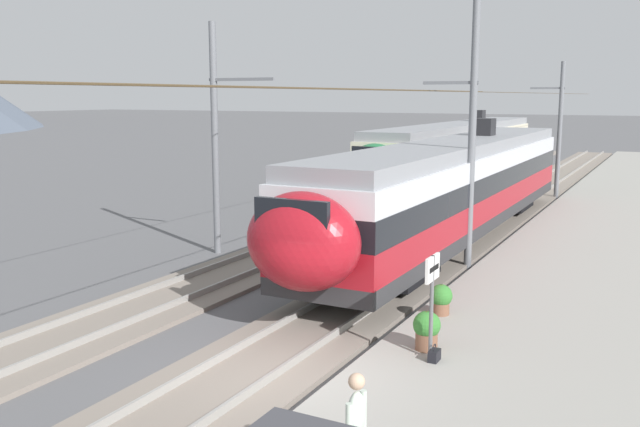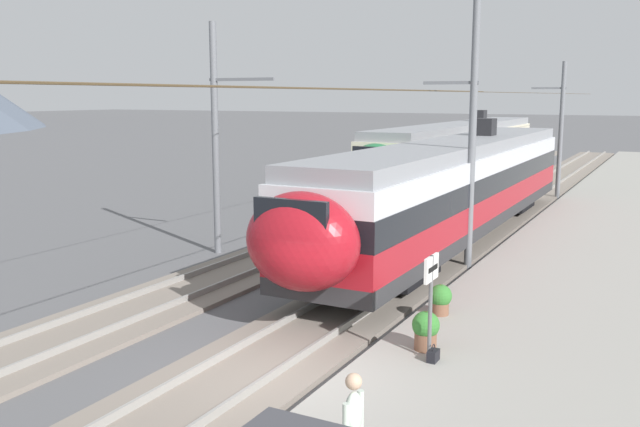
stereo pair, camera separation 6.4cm
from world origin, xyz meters
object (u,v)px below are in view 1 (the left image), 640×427
object	(u,v)px
train_far_track	(458,150)
catenary_mast_east	(558,127)
catenary_mast_mid	(469,132)
platform_sign	(432,283)
catenary_mast_far_side	(219,134)
handbag_near_sign	(434,355)
potted_plant_platform_edge	(441,298)
train_near_platform	(455,185)
potted_plant_by_shelter	(427,328)

from	to	relation	value
train_far_track	catenary_mast_east	bearing A→B (deg)	-111.23
catenary_mast_mid	platform_sign	xyz separation A→B (m)	(-8.68, -1.79, -2.51)
catenary_mast_far_side	handbag_near_sign	size ratio (longest dim) A/B	135.78
catenary_mast_far_side	potted_plant_platform_edge	xyz separation A→B (m)	(-3.92, -9.23, -3.46)
catenary_mast_east	train_near_platform	bearing A→B (deg)	174.37
handbag_near_sign	potted_plant_platform_edge	world-z (taller)	potted_plant_platform_edge
handbag_near_sign	potted_plant_platform_edge	bearing A→B (deg)	15.60
catenary_mast_mid	catenary_mast_far_side	bearing A→B (deg)	103.41
train_far_track	potted_plant_platform_edge	size ratio (longest dim) A/B	36.60
train_near_platform	catenary_mast_east	size ratio (longest dim) A/B	0.51
handbag_near_sign	catenary_mast_far_side	bearing A→B (deg)	55.80
potted_plant_platform_edge	platform_sign	bearing A→B (deg)	-166.14
train_far_track	potted_plant_platform_edge	xyz separation A→B (m)	(-25.41, -7.16, -1.52)
train_near_platform	catenary_mast_east	distance (m)	14.03
train_far_track	catenary_mast_east	distance (m)	6.69
train_far_track	train_near_platform	bearing A→B (deg)	-163.89
catenary_mast_mid	catenary_mast_east	bearing A→B (deg)	0.05
potted_plant_platform_edge	catenary_mast_east	bearing A→B (deg)	2.76
platform_sign	train_near_platform	bearing A→B (deg)	14.81
catenary_mast_mid	catenary_mast_far_side	size ratio (longest dim) A/B	1.00
catenary_mast_east	platform_sign	bearing A→B (deg)	-176.01
catenary_mast_east	platform_sign	distance (m)	26.01
potted_plant_platform_edge	potted_plant_by_shelter	distance (m)	2.43
train_near_platform	platform_sign	distance (m)	12.42
platform_sign	handbag_near_sign	world-z (taller)	platform_sign
train_far_track	catenary_mast_east	size ratio (longest dim) A/B	0.56
train_far_track	handbag_near_sign	bearing A→B (deg)	-164.27
catenary_mast_mid	handbag_near_sign	size ratio (longest dim) A/B	135.78
train_near_platform	catenary_mast_far_side	distance (m)	8.78
potted_plant_platform_edge	catenary_mast_far_side	bearing A→B (deg)	66.98
handbag_near_sign	potted_plant_platform_edge	distance (m)	3.03
platform_sign	train_far_track	bearing A→B (deg)	15.56
train_near_platform	potted_plant_platform_edge	bearing A→B (deg)	-164.90
catenary_mast_east	catenary_mast_far_side	xyz separation A→B (m)	(-19.13, 8.12, 0.33)
catenary_mast_east	catenary_mast_far_side	bearing A→B (deg)	156.99
train_far_track	catenary_mast_far_side	world-z (taller)	catenary_mast_far_side
train_near_platform	train_far_track	bearing A→B (deg)	16.11
platform_sign	handbag_near_sign	size ratio (longest dim) A/B	5.90
train_near_platform	potted_plant_by_shelter	xyz separation A→B (m)	(-11.57, -2.94, -1.47)
platform_sign	potted_plant_platform_edge	xyz separation A→B (m)	(2.82, 0.70, -1.14)
catenary_mast_mid	potted_plant_by_shelter	xyz separation A→B (m)	(-8.25, -1.56, -3.60)
potted_plant_by_shelter	handbag_near_sign	bearing A→B (deg)	-146.46
handbag_near_sign	catenary_mast_east	bearing A→B (deg)	4.23
platform_sign	potted_plant_by_shelter	bearing A→B (deg)	27.87
catenary_mast_east	platform_sign	size ratio (longest dim) A/B	23.00
train_far_track	potted_plant_by_shelter	distance (m)	28.86
platform_sign	potted_plant_by_shelter	size ratio (longest dim) A/B	2.57
train_far_track	catenary_mast_mid	distance (m)	20.57
train_near_platform	catenary_mast_east	world-z (taller)	catenary_mast_east
potted_plant_platform_edge	potted_plant_by_shelter	xyz separation A→B (m)	(-2.38, -0.46, 0.04)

